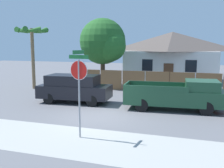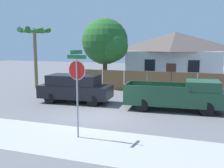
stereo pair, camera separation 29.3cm
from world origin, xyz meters
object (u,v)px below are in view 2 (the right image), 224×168
Objects in this scene: oak_tree at (107,42)px; orange_pickup at (178,95)px; palm_tree at (35,36)px; house at (175,56)px; red_suv at (75,88)px; stop_sign at (77,79)px.

oak_tree is 1.07× the size of orange_pickup.
palm_tree reaches higher than orange_pickup.
house is 1.85× the size of palm_tree.
house is 13.68m from red_suv.
house reaches higher than stop_sign.
red_suv is at bearing 124.99° from stop_sign.
oak_tree is 6.13m from palm_tree.
orange_pickup is 1.62× the size of stop_sign.
orange_pickup is at bearing -45.14° from oak_tree.
red_suv is at bearing 175.64° from orange_pickup.
palm_tree reaches higher than red_suv.
house is 1.58× the size of oak_tree.
red_suv is 6.73m from stop_sign.
red_suv is (0.42, -6.93, -2.95)m from oak_tree.
red_suv is at bearing -111.27° from house.
palm_tree is 13.30m from orange_pickup.
oak_tree is 1.73× the size of stop_sign.
palm_tree reaches higher than house.
oak_tree reaches higher than stop_sign.
stop_sign is (3.51, -12.74, -1.54)m from oak_tree.
red_suv is 1.36× the size of stop_sign.
red_suv is 0.84× the size of orange_pickup.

